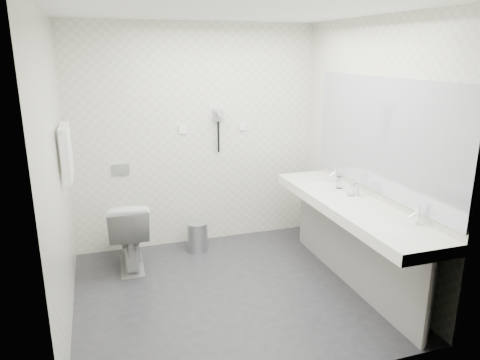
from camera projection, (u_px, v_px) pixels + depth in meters
name	position (u px, v px, depth m)	size (l,w,h in m)	color
floor	(230.00, 292.00, 4.24)	(2.80, 2.80, 0.00)	#2A292F
ceiling	(228.00, 11.00, 3.55)	(2.80, 2.80, 0.00)	white
wall_back	(196.00, 137.00, 5.09)	(2.80, 2.80, 0.00)	silver
wall_front	(290.00, 213.00, 2.71)	(2.80, 2.80, 0.00)	silver
wall_left	(56.00, 177.00, 3.48)	(2.60, 2.60, 0.00)	silver
wall_right	(369.00, 153.00, 4.31)	(2.60, 2.60, 0.00)	silver
vanity_counter	(351.00, 207.00, 4.17)	(0.55, 2.20, 0.10)	white
vanity_panel	(351.00, 248.00, 4.30)	(0.03, 2.15, 0.75)	gray
vanity_post_near	(428.00, 304.00, 3.35)	(0.06, 0.06, 0.75)	silver
vanity_post_far	(305.00, 212.00, 5.26)	(0.06, 0.06, 0.75)	silver
mirror	(381.00, 136.00, 4.07)	(0.02, 2.20, 1.05)	#B2BCC6
basin_near	(395.00, 229.00, 3.57)	(0.40, 0.31, 0.05)	white
basin_far	(319.00, 184.00, 4.76)	(0.40, 0.31, 0.05)	white
faucet_near	(417.00, 215.00, 3.60)	(0.04, 0.04, 0.15)	silver
faucet_far	(336.00, 175.00, 4.79)	(0.04, 0.04, 0.15)	silver
soap_bottle_a	(356.00, 190.00, 4.32)	(0.05, 0.05, 0.12)	white
soap_bottle_b	(350.00, 190.00, 4.32)	(0.08, 0.08, 0.11)	white
glass_left	(356.00, 189.00, 4.34)	(0.06, 0.06, 0.11)	silver
glass_right	(340.00, 182.00, 4.55)	(0.07, 0.07, 0.12)	silver
toilet	(129.00, 233.00, 4.66)	(0.42, 0.73, 0.74)	white
flush_plate	(121.00, 169.00, 4.90)	(0.18, 0.02, 0.12)	#B2B5BA
pedal_bin	(198.00, 237.00, 5.10)	(0.23, 0.23, 0.32)	#B2B5BA
bin_lid	(197.00, 223.00, 5.05)	(0.23, 0.23, 0.01)	#B2B5BA
towel_rail	(62.00, 128.00, 3.92)	(0.02, 0.02, 0.62)	silver
towel_near	(66.00, 155.00, 3.85)	(0.07, 0.24, 0.48)	white
towel_far	(67.00, 149.00, 4.11)	(0.07, 0.24, 0.48)	white
dryer_cradle	(218.00, 115.00, 5.06)	(0.10, 0.04, 0.14)	#9B9AA0
dryer_barrel	(219.00, 113.00, 4.99)	(0.08, 0.08, 0.14)	#9B9AA0
dryer_cord	(218.00, 137.00, 5.12)	(0.02, 0.02, 0.35)	black
switch_plate_a	(183.00, 130.00, 5.00)	(0.09, 0.02, 0.09)	white
switch_plate_b	(243.00, 126.00, 5.21)	(0.09, 0.02, 0.09)	white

